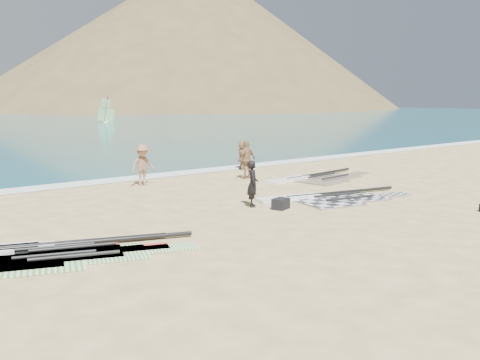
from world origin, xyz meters
TOP-DOWN VIEW (x-y plane):
  - ground at (0.00, 0.00)m, footprint 300.00×300.00m
  - surf_line at (0.00, 12.30)m, footprint 300.00×1.20m
  - headland_main at (85.00, 130.00)m, footprint 143.00×143.00m
  - headland_minor at (120.00, 140.00)m, footprint 70.00×70.00m
  - rig_grey at (2.74, 3.40)m, footprint 5.99×3.02m
  - rig_green at (-7.51, 2.84)m, footprint 5.79×3.50m
  - rig_orange at (5.96, 6.95)m, footprint 6.07×2.60m
  - rig_red at (-7.81, 3.15)m, footprint 5.25×3.25m
  - gear_bag_near at (0.32, 3.21)m, footprint 0.67×0.57m
  - person_wetsuit at (-0.13, 4.13)m, footprint 0.65×0.69m
  - beachgoer_mid at (-0.90, 10.35)m, footprint 1.15×0.67m
  - beachgoer_back at (3.74, 9.08)m, footprint 1.05×0.48m
  - beachgoer_right at (5.48, 11.50)m, footprint 0.97×1.48m
  - windsurfer_right at (22.22, 62.84)m, footprint 2.26×2.13m

SIDE VIEW (x-z plane):
  - ground at x=0.00m, z-range 0.00..0.00m
  - surf_line at x=0.00m, z-range -0.02..0.02m
  - headland_main at x=85.00m, z-range -22.50..22.50m
  - headland_minor at x=120.00m, z-range -14.00..14.00m
  - rig_red at x=-7.81m, z-range -0.05..0.15m
  - rig_green at x=-7.51m, z-range -0.05..0.15m
  - rig_orange at x=5.96m, z-range -0.05..0.15m
  - rig_grey at x=2.74m, z-range -0.05..0.15m
  - gear_bag_near at x=0.32m, z-range 0.00..0.36m
  - beachgoer_right at x=5.48m, z-range 0.00..1.53m
  - person_wetsuit at x=-0.13m, z-range 0.00..1.58m
  - beachgoer_back at x=3.74m, z-range 0.00..1.75m
  - beachgoer_mid at x=-0.90m, z-range 0.00..1.76m
  - windsurfer_right at x=22.22m, z-range -0.76..3.10m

